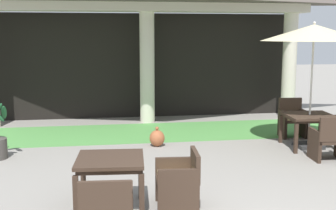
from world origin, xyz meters
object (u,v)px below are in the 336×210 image
object	(u,v)px
patio_table_mid_left	(110,165)
terracotta_urn	(157,138)
patio_table_near_foreground	(310,119)
patio_chair_near_foreground_south	(330,140)
patio_chair_near_foreground_north	(292,120)
patio_chair_mid_left_south	(107,209)
patio_umbrella_near_foreground	(314,34)
patio_chair_mid_left_east	(179,181)

from	to	relation	value
patio_table_mid_left	terracotta_urn	distance (m)	3.62
patio_table_near_foreground	patio_chair_near_foreground_south	world-z (taller)	patio_chair_near_foreground_south
patio_chair_near_foreground_south	patio_chair_near_foreground_north	xyz separation A→B (m)	(0.14, 1.98, 0.02)
patio_chair_near_foreground_north	patio_chair_mid_left_south	xyz separation A→B (m)	(-4.48, -4.75, -0.02)
patio_chair_near_foreground_north	patio_table_mid_left	size ratio (longest dim) A/B	0.93
patio_table_near_foreground	patio_chair_mid_left_south	xyz separation A→B (m)	(-4.41, -3.76, -0.24)
terracotta_urn	patio_umbrella_near_foreground	bearing A→B (deg)	-10.58
patio_chair_near_foreground_south	patio_chair_mid_left_east	distance (m)	3.81
patio_chair_near_foreground_north	patio_chair_near_foreground_south	bearing A→B (deg)	90.00
patio_table_mid_left	patio_chair_mid_left_east	bearing A→B (deg)	-4.40
patio_chair_mid_left_east	terracotta_urn	size ratio (longest dim) A/B	1.87
patio_umbrella_near_foreground	patio_chair_near_foreground_south	distance (m)	2.26
patio_chair_near_foreground_north	patio_chair_mid_left_east	distance (m)	5.19
patio_table_mid_left	patio_chair_mid_left_east	size ratio (longest dim) A/B	1.20
patio_chair_mid_left_east	patio_table_mid_left	bearing A→B (deg)	90.00
patio_table_mid_left	patio_chair_mid_left_south	xyz separation A→B (m)	(-0.07, -0.95, -0.25)
patio_table_near_foreground	patio_chair_mid_left_east	world-z (taller)	patio_chair_mid_left_east
patio_table_near_foreground	patio_chair_mid_left_east	xyz separation A→B (m)	(-3.38, -2.88, -0.24)
patio_table_near_foreground	patio_table_mid_left	world-z (taller)	patio_table_mid_left
patio_umbrella_near_foreground	patio_chair_near_foreground_north	bearing A→B (deg)	85.91
patio_table_near_foreground	patio_umbrella_near_foreground	bearing A→B (deg)	-116.57
patio_table_mid_left	patio_chair_mid_left_east	world-z (taller)	patio_chair_mid_left_east
terracotta_urn	patio_chair_mid_left_south	bearing A→B (deg)	-105.04
patio_chair_mid_left_east	patio_chair_near_foreground_south	bearing A→B (deg)	-55.91
terracotta_urn	patio_table_mid_left	bearing A→B (deg)	-107.86
patio_table_near_foreground	patio_umbrella_near_foreground	distance (m)	1.80
patio_chair_mid_left_east	patio_umbrella_near_foreground	bearing A→B (deg)	-45.17
patio_umbrella_near_foreground	patio_chair_mid_left_south	world-z (taller)	patio_umbrella_near_foreground
patio_table_near_foreground	patio_umbrella_near_foreground	world-z (taller)	patio_umbrella_near_foreground
patio_table_mid_left	patio_chair_mid_left_south	bearing A→B (deg)	-94.40
patio_chair_mid_left_south	patio_chair_near_foreground_south	bearing A→B (deg)	36.91
patio_chair_near_foreground_south	patio_chair_near_foreground_north	size ratio (longest dim) A/B	0.97
patio_table_near_foreground	patio_chair_mid_left_south	size ratio (longest dim) A/B	1.32
patio_umbrella_near_foreground	terracotta_urn	size ratio (longest dim) A/B	6.15
patio_table_mid_left	patio_chair_near_foreground_north	bearing A→B (deg)	40.75
patio_table_mid_left	terracotta_urn	size ratio (longest dim) A/B	2.24
patio_umbrella_near_foreground	patio_table_mid_left	world-z (taller)	patio_umbrella_near_foreground
patio_umbrella_near_foreground	patio_chair_near_foreground_north	distance (m)	2.24
patio_chair_near_foreground_north	patio_table_mid_left	bearing A→B (deg)	44.84
patio_chair_near_foreground_south	patio_chair_near_foreground_north	distance (m)	1.99
patio_umbrella_near_foreground	patio_chair_near_foreground_south	size ratio (longest dim) A/B	3.04
patio_table_near_foreground	patio_chair_near_foreground_north	world-z (taller)	patio_chair_near_foreground_north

